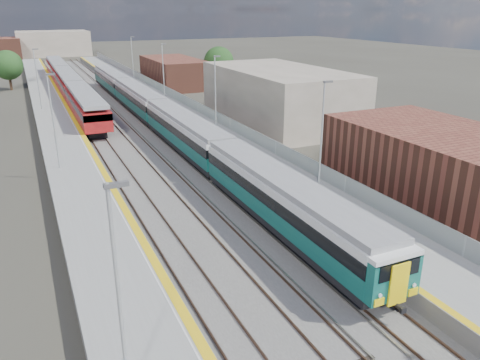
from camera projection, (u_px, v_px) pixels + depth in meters
ground at (140, 126)px, 55.66m from camera, size 320.00×320.00×0.00m
ballast_bed at (116, 123)px, 56.90m from camera, size 10.50×155.00×0.06m
tracks at (119, 119)px, 58.54m from camera, size 8.96×160.00×0.17m
platform_right at (176, 113)px, 59.68m from camera, size 4.70×155.00×8.52m
platform_left at (57, 124)px, 54.06m from camera, size 4.30×155.00×8.52m
green_train at (159, 113)px, 52.47m from camera, size 2.73×76.08×3.01m
red_train at (68, 83)px, 72.96m from camera, size 2.95×59.77×3.72m
tree_c at (8, 65)px, 78.61m from camera, size 4.90×4.90×6.64m
tree_d at (219, 62)px, 81.04m from camera, size 5.20×5.20×7.05m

